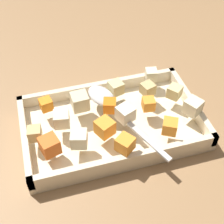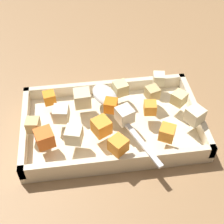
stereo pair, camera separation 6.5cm
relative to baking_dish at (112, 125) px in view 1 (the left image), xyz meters
name	(u,v)px [view 1 (the left image)]	position (x,y,z in m)	size (l,w,h in m)	color
ground_plane	(114,135)	(0.00, -0.02, -0.01)	(4.00, 4.00, 0.00)	#936D47
baking_dish	(112,125)	(0.00, 0.00, 0.00)	(0.37, 0.22, 0.04)	beige
carrot_chunk_near_right	(128,143)	(0.00, -0.09, 0.04)	(0.03, 0.03, 0.03)	orange
carrot_chunk_heap_top	(46,104)	(-0.13, 0.06, 0.04)	(0.02, 0.02, 0.02)	orange
carrot_chunk_corner_nw	(105,127)	(-0.03, -0.04, 0.05)	(0.03, 0.03, 0.03)	orange
carrot_chunk_near_spoon	(170,126)	(0.10, -0.07, 0.04)	(0.03, 0.03, 0.03)	orange
carrot_chunk_corner_ne	(107,106)	(-0.01, 0.02, 0.04)	(0.03, 0.03, 0.03)	orange
carrot_chunk_mid_left	(50,145)	(-0.13, -0.06, 0.05)	(0.03, 0.03, 0.03)	orange
carrot_chunk_far_right	(149,104)	(0.08, 0.00, 0.04)	(0.02, 0.02, 0.02)	orange
potato_chunk_heap_side	(175,92)	(0.14, 0.02, 0.04)	(0.03, 0.03, 0.03)	#E0CC89
potato_chunk_corner_sw	(116,88)	(0.03, 0.06, 0.04)	(0.03, 0.03, 0.03)	#E0CC89
potato_chunk_front_center	(62,119)	(-0.10, 0.00, 0.05)	(0.03, 0.03, 0.03)	beige
potato_chunk_far_left	(148,89)	(0.09, 0.04, 0.04)	(0.03, 0.03, 0.03)	tan
potato_chunk_mid_right	(151,75)	(0.12, 0.09, 0.04)	(0.02, 0.02, 0.02)	beige
potato_chunk_rim_edge	(193,107)	(0.16, -0.04, 0.05)	(0.03, 0.03, 0.03)	beige
potato_chunk_near_left	(80,101)	(-0.06, 0.04, 0.05)	(0.03, 0.03, 0.03)	beige
potato_chunk_corner_se	(35,133)	(-0.16, -0.01, 0.04)	(0.03, 0.03, 0.03)	tan
potato_chunk_back_center	(79,139)	(-0.08, -0.05, 0.05)	(0.03, 0.03, 0.03)	beige
parsnip_chunk_under_handle	(126,115)	(0.02, -0.02, 0.05)	(0.03, 0.03, 0.03)	silver
serving_spoon	(105,100)	(0.00, 0.04, 0.04)	(0.12, 0.23, 0.02)	silver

